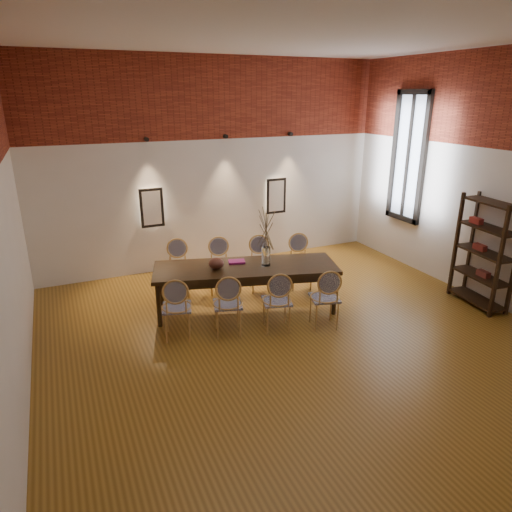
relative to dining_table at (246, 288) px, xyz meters
name	(u,v)px	position (x,y,z in m)	size (l,w,h in m)	color
floor	(300,340)	(0.32, -1.21, -0.39)	(7.00, 7.00, 0.02)	olive
ceiling	(311,29)	(0.32, -1.21, 3.63)	(7.00, 7.00, 0.02)	silver
wall_back	(214,165)	(0.32, 2.34, 1.62)	(7.00, 0.10, 4.00)	silver
wall_right	(500,182)	(3.87, -1.21, 1.62)	(0.10, 7.00, 4.00)	silver
brick_band_back	(213,98)	(0.32, 2.27, 2.88)	(7.00, 0.02, 1.50)	maroon
brick_band_right	(512,98)	(3.80, -1.21, 2.88)	(0.02, 7.00, 1.50)	maroon
niche_left	(152,208)	(-0.98, 2.24, 0.93)	(0.36, 0.06, 0.66)	#FFEAC6
niche_right	(276,196)	(1.62, 2.24, 0.93)	(0.36, 0.06, 0.66)	#FFEAC6
spot_fixture_left	(146,139)	(-0.98, 2.21, 2.17)	(0.08, 0.08, 0.10)	black
spot_fixture_mid	(226,136)	(0.52, 2.21, 2.17)	(0.08, 0.08, 0.10)	black
spot_fixture_right	(290,134)	(1.92, 2.21, 2.17)	(0.08, 0.08, 0.10)	black
window_glass	(409,157)	(3.78, 0.79, 1.77)	(0.02, 0.78, 2.38)	silver
window_frame	(408,158)	(3.76, 0.79, 1.77)	(0.08, 0.90, 2.50)	black
window_mullion	(408,158)	(3.76, 0.79, 1.77)	(0.06, 0.06, 2.40)	black
dining_table	(246,288)	(0.00, 0.00, 0.00)	(2.88, 0.92, 0.75)	#332110
chair_near_a	(177,307)	(-1.24, -0.43, 0.09)	(0.44, 0.44, 0.94)	tan
chair_near_b	(228,304)	(-0.54, -0.62, 0.09)	(0.44, 0.44, 0.94)	tan
chair_near_c	(277,301)	(0.15, -0.81, 0.09)	(0.44, 0.44, 0.94)	tan
chair_near_d	(324,298)	(0.84, -1.00, 0.09)	(0.44, 0.44, 0.94)	tan
chair_far_a	(178,269)	(-0.84, 1.00, 0.09)	(0.44, 0.44, 0.94)	tan
chair_far_b	(220,267)	(-0.15, 0.81, 0.09)	(0.44, 0.44, 0.94)	tan
chair_far_c	(261,265)	(0.54, 0.62, 0.09)	(0.44, 0.44, 0.94)	tan
chair_far_d	(300,263)	(1.24, 0.43, 0.09)	(0.44, 0.44, 0.94)	tan
vase	(266,256)	(0.31, -0.09, 0.53)	(0.14, 0.14, 0.30)	silver
dried_branches	(266,229)	(0.31, -0.09, 0.98)	(0.50, 0.50, 0.70)	brown
bowl	(216,263)	(-0.46, 0.08, 0.46)	(0.24, 0.24, 0.18)	#56281C
book	(237,262)	(-0.07, 0.21, 0.39)	(0.26, 0.18, 0.03)	#99196C
shelving_rack	(484,253)	(3.60, -1.36, 0.53)	(0.38, 1.00, 1.80)	black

